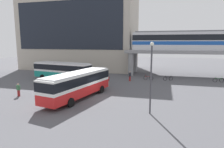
{
  "coord_description": "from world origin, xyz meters",
  "views": [
    {
      "loc": [
        8.72,
        -22.53,
        6.73
      ],
      "look_at": [
        1.37,
        4.81,
        2.2
      ],
      "focal_mm": 31.46,
      "sensor_mm": 36.0,
      "label": 1
    }
  ],
  "objects": [
    {
      "name": "pedestrian_at_kerb",
      "position": [
        -9.0,
        -2.27,
        0.77
      ],
      "size": [
        0.44,
        0.32,
        1.65
      ],
      "color": "maroon",
      "rests_on": "ground_plane"
    },
    {
      "name": "bus_main",
      "position": [
        -1.26,
        -1.19,
        1.99
      ],
      "size": [
        4.69,
        11.32,
        3.22
      ],
      "color": "red",
      "rests_on": "ground_plane"
    },
    {
      "name": "elevated_platform",
      "position": [
        14.58,
        19.6,
        4.49
      ],
      "size": [
        27.38,
        6.94,
        5.22
      ],
      "color": "gray",
      "rests_on": "ground_plane"
    },
    {
      "name": "pedestrian_near_building",
      "position": [
        2.9,
        11.25,
        0.82
      ],
      "size": [
        0.46,
        0.47,
        1.74
      ],
      "color": "maroon",
      "rests_on": "ground_plane"
    },
    {
      "name": "ground_plane",
      "position": [
        0.0,
        10.0,
        0.0
      ],
      "size": [
        120.0,
        120.0,
        0.0
      ],
      "primitive_type": "plane",
      "color": "#515156"
    },
    {
      "name": "train",
      "position": [
        13.96,
        19.6,
        7.19
      ],
      "size": [
        23.68,
        2.96,
        3.84
      ],
      "color": "silver",
      "rests_on": "elevated_platform"
    },
    {
      "name": "bicycle_green",
      "position": [
        17.82,
        14.28,
        0.36
      ],
      "size": [
        1.79,
        0.25,
        1.04
      ],
      "color": "black",
      "rests_on": "ground_plane"
    },
    {
      "name": "bus_secondary",
      "position": [
        -9.04,
        8.84,
        1.99
      ],
      "size": [
        11.31,
        4.43,
        3.22
      ],
      "color": "teal",
      "rests_on": "ground_plane"
    },
    {
      "name": "bicycle_black",
      "position": [
        9.46,
        13.57,
        0.36
      ],
      "size": [
        1.69,
        0.71,
        1.04
      ],
      "color": "black",
      "rests_on": "ground_plane"
    },
    {
      "name": "station_building",
      "position": [
        -12.75,
        25.49,
        9.66
      ],
      "size": [
        28.41,
        13.63,
        19.32
      ],
      "color": "#B2A899",
      "rests_on": "ground_plane"
    },
    {
      "name": "lamp_post",
      "position": [
        7.56,
        -4.21,
        3.98
      ],
      "size": [
        0.36,
        0.36,
        6.8
      ],
      "color": "#3F3F44",
      "rests_on": "ground_plane"
    },
    {
      "name": "pedestrian_walking_across",
      "position": [
        0.4,
        5.92,
        0.86
      ],
      "size": [
        0.46,
        0.47,
        1.82
      ],
      "color": "gray",
      "rests_on": "ground_plane"
    },
    {
      "name": "bicycle_red",
      "position": [
        5.98,
        13.14,
        0.36
      ],
      "size": [
        1.74,
        0.54,
        1.04
      ],
      "color": "black",
      "rests_on": "ground_plane"
    }
  ]
}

